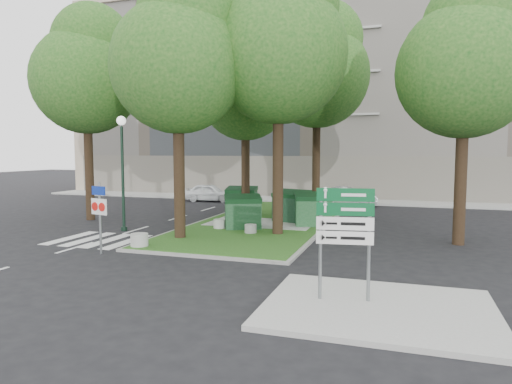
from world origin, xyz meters
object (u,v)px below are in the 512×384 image
at_px(dumpster_c, 292,206).
at_px(dumpster_a, 242,201).
at_px(bollard_right, 251,229).
at_px(directional_sign, 345,226).
at_px(dumpster_d, 313,210).
at_px(bollard_mid, 220,224).
at_px(tree_median_near_right, 281,41).
at_px(tree_street_right, 468,58).
at_px(tree_median_near_left, 180,54).
at_px(tree_street_left, 88,70).
at_px(bollard_left, 139,240).
at_px(tree_median_mid, 247,85).
at_px(car_silver, 348,196).
at_px(traffic_sign_pole, 100,208).
at_px(litter_bin, 323,213).
at_px(car_white, 210,193).
at_px(tree_median_far, 319,66).
at_px(dumpster_b, 243,212).
at_px(street_lamp, 122,159).

bearing_deg(dumpster_c, dumpster_a, 170.85).
height_order(bollard_right, directional_sign, directional_sign).
height_order(dumpster_d, bollard_mid, dumpster_d).
xyz_separation_m(tree_median_near_right, tree_street_right, (7.00, 0.50, -1.00)).
distance_m(tree_median_near_left, tree_street_left, 7.83).
bearing_deg(bollard_left, tree_median_mid, 82.10).
relative_size(directional_sign, car_silver, 0.68).
bearing_deg(tree_street_right, tree_median_near_right, -175.91).
bearing_deg(bollard_mid, traffic_sign_pole, -110.70).
distance_m(tree_median_near_right, bollard_left, 9.61).
bearing_deg(directional_sign, tree_median_near_left, 131.65).
height_order(tree_street_left, litter_bin, tree_street_left).
xyz_separation_m(tree_street_right, car_white, (-15.24, 10.89, -6.35)).
bearing_deg(tree_median_far, tree_median_near_left, -111.28).
distance_m(tree_median_near_left, tree_median_mid, 6.53).
distance_m(dumpster_b, street_lamp, 5.82).
xyz_separation_m(tree_median_mid, dumpster_a, (-0.53, 0.53, -6.13)).
relative_size(tree_median_near_left, tree_street_left, 0.96).
xyz_separation_m(tree_street_left, dumpster_c, (10.17, 1.89, -6.79)).
height_order(tree_median_far, tree_street_right, tree_median_far).
bearing_deg(street_lamp, bollard_left, -48.48).
distance_m(dumpster_a, dumpster_d, 5.12).
xyz_separation_m(traffic_sign_pole, car_white, (-3.21, 16.54, -0.97)).
relative_size(bollard_right, directional_sign, 0.19).
bearing_deg(dumpster_d, tree_median_mid, 136.54).
relative_size(tree_median_mid, directional_sign, 3.86).
xyz_separation_m(tree_median_far, car_silver, (1.21, 4.33, -7.69)).
height_order(dumpster_a, directional_sign, directional_sign).
bearing_deg(tree_median_near_left, bollard_left, -108.49).
bearing_deg(dumpster_c, tree_median_near_left, -102.51).
relative_size(tree_median_near_right, dumpster_a, 6.42).
xyz_separation_m(street_lamp, directional_sign, (10.61, -6.94, -1.36)).
bearing_deg(tree_street_left, dumpster_c, 10.54).
xyz_separation_m(dumpster_a, car_white, (-4.71, 6.36, -0.22)).
distance_m(tree_median_mid, tree_street_right, 10.77).
relative_size(tree_street_left, tree_street_right, 1.09).
xyz_separation_m(dumpster_b, car_white, (-6.31, 10.63, -0.21)).
xyz_separation_m(traffic_sign_pole, directional_sign, (8.65, -2.70, 0.23)).
relative_size(tree_street_right, dumpster_d, 5.26).
xyz_separation_m(tree_median_near_right, street_lamp, (-6.98, -0.91, -4.79)).
relative_size(tree_median_near_right, bollard_right, 22.91).
xyz_separation_m(dumpster_b, dumpster_d, (2.84, 1.72, 0.02)).
bearing_deg(tree_median_mid, dumpster_d, -27.29).
bearing_deg(litter_bin, bollard_left, -122.89).
height_order(tree_median_mid, street_lamp, tree_median_mid).
relative_size(tree_median_near_right, car_silver, 3.02).
xyz_separation_m(tree_median_mid, traffic_sign_pole, (-2.03, -9.65, -5.37)).
bearing_deg(tree_median_near_left, tree_median_far, 68.72).
xyz_separation_m(dumpster_b, car_silver, (3.34, 11.06, -0.22)).
height_order(street_lamp, directional_sign, street_lamp).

